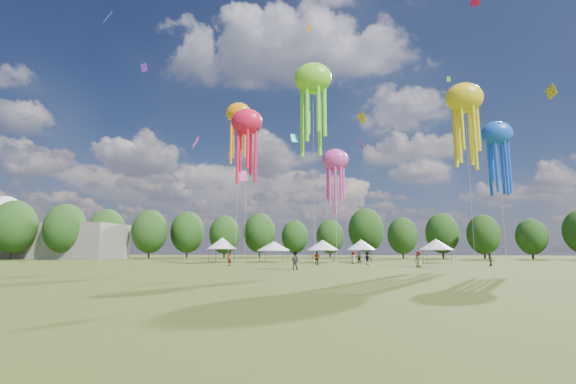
# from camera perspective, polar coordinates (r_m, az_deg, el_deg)

# --- Properties ---
(ground) EXTENTS (300.00, 300.00, 0.00)m
(ground) POSITION_cam_1_polar(r_m,az_deg,el_deg) (11.78, 3.11, -18.47)
(ground) COLOR #384416
(ground) RESTS_ON ground
(spectator_near) EXTENTS (1.08, 0.96, 1.85)m
(spectator_near) POSITION_cam_1_polar(r_m,az_deg,el_deg) (42.71, 1.01, -9.85)
(spectator_near) COLOR gray
(spectator_near) RESTS_ON ground
(spectators_far) EXTENTS (34.12, 14.73, 1.91)m
(spectators_far) POSITION_cam_1_polar(r_m,az_deg,el_deg) (56.92, 11.06, -9.34)
(spectators_far) COLOR gray
(spectators_far) RESTS_ON ground
(festival_tents) EXTENTS (39.75, 9.88, 4.12)m
(festival_tents) POSITION_cam_1_polar(r_m,az_deg,el_deg) (67.32, 4.87, -7.56)
(festival_tents) COLOR #47474C
(festival_tents) RESTS_ON ground
(show_kites) EXTENTS (40.44, 27.05, 29.60)m
(show_kites) POSITION_cam_1_polar(r_m,az_deg,el_deg) (59.99, 9.69, 10.50)
(show_kites) COLOR #F6153E
(show_kites) RESTS_ON ground
(small_kites) EXTENTS (75.67, 64.49, 42.92)m
(small_kites) POSITION_cam_1_polar(r_m,az_deg,el_deg) (58.70, 7.20, 21.16)
(small_kites) COLOR #F6153E
(small_kites) RESTS_ON ground
(treeline) EXTENTS (201.57, 95.24, 13.43)m
(treeline) POSITION_cam_1_polar(r_m,az_deg,el_deg) (74.35, 5.27, -4.82)
(treeline) COLOR #38281C
(treeline) RESTS_ON ground
(hangar) EXTENTS (40.00, 12.00, 8.00)m
(hangar) POSITION_cam_1_polar(r_m,az_deg,el_deg) (111.11, -32.24, -6.04)
(hangar) COLOR gray
(hangar) RESTS_ON ground
(radome) EXTENTS (9.00, 9.00, 16.00)m
(radome) POSITION_cam_1_polar(r_m,az_deg,el_deg) (126.66, -35.68, -3.16)
(radome) COLOR white
(radome) RESTS_ON ground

